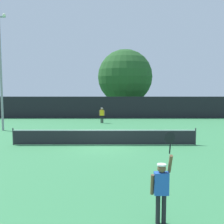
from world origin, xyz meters
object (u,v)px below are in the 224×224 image
Objects in this scene: tennis_ball at (69,140)px; parked_car_near at (85,107)px; light_pole at (0,66)px; player_serving at (161,184)px; large_tree at (124,77)px; player_receiving at (101,114)px.

parked_car_near is (-0.92, 20.17, 0.74)m from tennis_ball.
light_pole is 17.36m from parked_car_near.
parked_car_near is at bearing 99.36° from player_serving.
player_receiving is at bearing -105.63° from large_tree.
large_tree reaches higher than player_serving.
light_pole reaches higher than player_receiving.
large_tree is at bearing 89.05° from player_serving.
player_serving is at bearing -90.95° from large_tree.
light_pole is (-10.49, 15.25, 4.29)m from player_serving.
player_serving is at bearing -79.10° from parked_car_near.
light_pole is (-8.16, -4.61, 4.43)m from player_receiving.
tennis_ball is (-4.21, 10.93, -1.04)m from player_serving.
large_tree is at bearing -9.80° from parked_car_near.
player_receiving is 0.17× the size of large_tree.
large_tree is (4.70, 19.04, 5.01)m from tennis_ball.
player_receiving is at bearing -74.51° from parked_car_near.
tennis_ball is (-1.87, -8.92, -0.90)m from player_receiving.
light_pole reaches higher than parked_car_near.
player_serving is 36.28× the size of tennis_ball.
parked_car_near reaches higher than player_receiving.
large_tree is at bearing 76.13° from tennis_ball.
tennis_ball is at bearing 111.04° from player_serving.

